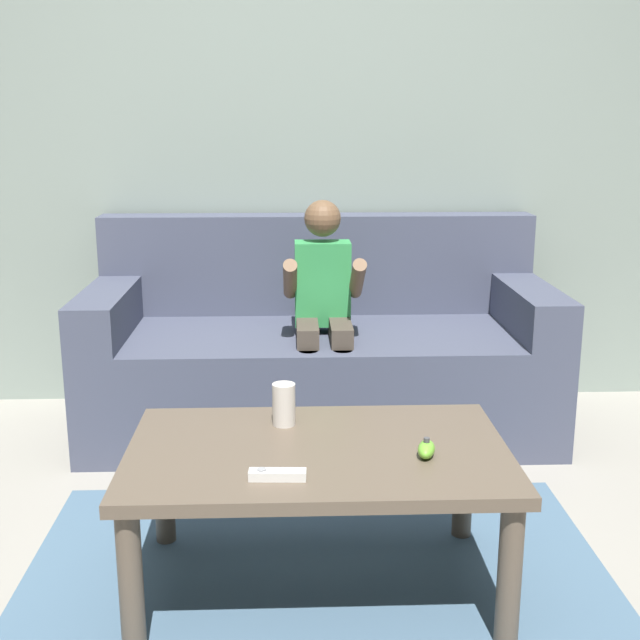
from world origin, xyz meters
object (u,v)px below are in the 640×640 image
Objects in this scene: person_seated_on_couch at (323,307)px; soda_can at (284,404)px; coffee_table at (318,468)px; nunchuk_lime at (426,449)px; couch at (320,356)px; game_remote_white_near_edge at (277,475)px.

soda_can is at bearing -99.66° from person_seated_on_couch.
coffee_table is 0.30m from nunchuk_lime.
couch is 19.05× the size of nunchuk_lime.
nunchuk_lime is 0.44m from soda_can.
nunchuk_lime is (0.22, -1.13, -0.12)m from person_seated_on_couch.
couch is 13.21× the size of game_remote_white_near_edge.
person_seated_on_couch is 1.08m from coffee_table.
coffee_table is (-0.06, -1.06, -0.20)m from person_seated_on_couch.
person_seated_on_couch is 1.27m from game_remote_white_near_edge.
person_seated_on_couch is 7.86× the size of soda_can.
couch is 15.33× the size of soda_can.
game_remote_white_near_edge is at bearing -118.65° from coffee_table.
nunchuk_lime is 0.80× the size of soda_can.
person_seated_on_couch is 6.78× the size of game_remote_white_near_edge.
game_remote_white_near_edge is (-0.16, -1.43, 0.13)m from couch.
game_remote_white_near_edge is at bearing -97.55° from person_seated_on_couch.
game_remote_white_near_edge reaches higher than coffee_table.
couch is 1.24m from coffee_table.
nunchuk_lime is at bearing -80.11° from couch.
soda_can is at bearing 87.64° from game_remote_white_near_edge.
game_remote_white_near_edge is at bearing -92.36° from soda_can.
couch is 1.09m from soda_can.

